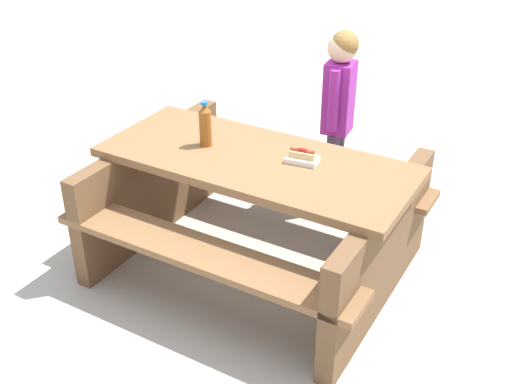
{
  "coord_description": "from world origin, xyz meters",
  "views": [
    {
      "loc": [
        2.24,
        -2.3,
        2.36
      ],
      "look_at": [
        0.0,
        0.0,
        0.52
      ],
      "focal_mm": 44.53,
      "sensor_mm": 36.0,
      "label": 1
    }
  ],
  "objects_px": {
    "soda_bottle": "(205,125)",
    "hotdog_tray": "(302,157)",
    "child_in_coat": "(339,98)",
    "picnic_table": "(256,204)"
  },
  "relations": [
    {
      "from": "soda_bottle",
      "to": "hotdog_tray",
      "type": "bearing_deg",
      "value": 22.48
    },
    {
      "from": "soda_bottle",
      "to": "hotdog_tray",
      "type": "xyz_separation_m",
      "value": [
        0.55,
        0.23,
        -0.09
      ]
    },
    {
      "from": "soda_bottle",
      "to": "child_in_coat",
      "type": "height_order",
      "value": "child_in_coat"
    },
    {
      "from": "picnic_table",
      "to": "soda_bottle",
      "type": "distance_m",
      "value": 0.55
    },
    {
      "from": "child_in_coat",
      "to": "soda_bottle",
      "type": "bearing_deg",
      "value": -100.85
    },
    {
      "from": "soda_bottle",
      "to": "child_in_coat",
      "type": "bearing_deg",
      "value": 79.15
    },
    {
      "from": "picnic_table",
      "to": "hotdog_tray",
      "type": "distance_m",
      "value": 0.43
    },
    {
      "from": "soda_bottle",
      "to": "picnic_table",
      "type": "bearing_deg",
      "value": 15.1
    },
    {
      "from": "soda_bottle",
      "to": "child_in_coat",
      "type": "relative_size",
      "value": 0.21
    },
    {
      "from": "child_in_coat",
      "to": "hotdog_tray",
      "type": "bearing_deg",
      "value": -65.72
    }
  ]
}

